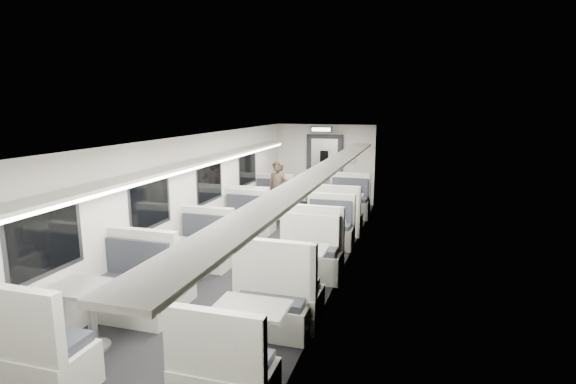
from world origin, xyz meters
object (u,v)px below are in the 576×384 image
Objects in this scene: booth_right_b at (322,240)px; exit_sign at (322,129)px; booth_right_a at (344,209)px; booth_right_c at (296,272)px; passenger at (278,193)px; booth_left_c at (182,262)px; vestibule_door at (324,170)px; booth_left_a at (262,209)px; booth_left_d at (92,317)px; booth_left_b at (230,231)px; booth_right_d at (252,334)px.

booth_right_b is 3.37× the size of exit_sign.
booth_right_a is 1.05× the size of booth_right_b.
booth_right_c is 4.42m from passenger.
booth_left_c is 6.95m from vestibule_door.
booth_left_a is 3.17m from exit_sign.
booth_right_c is at bearing -81.10° from exit_sign.
booth_right_a is (2.00, 4.51, 0.03)m from booth_left_c.
vestibule_door is 1.33m from exit_sign.
booth_left_d reaches higher than booth_right_b.
exit_sign is (1.00, 2.33, 1.90)m from booth_left_a.
passenger reaches higher than booth_left_d.
booth_right_b is (2.00, -0.12, 0.01)m from booth_left_b.
booth_right_b reaches higher than booth_left_b.
booth_right_c is at bearing -45.23° from booth_left_b.
booth_left_a is 1.01× the size of booth_right_b.
booth_right_d is (0.00, -1.93, -0.05)m from booth_right_c.
booth_left_a is 0.91× the size of booth_right_c.
booth_right_b is 1.90m from booth_right_c.
passenger is at bearing 111.41° from booth_right_c.
booth_right_a is 4.54m from booth_right_c.
exit_sign is (-1.00, 4.49, 1.91)m from booth_right_b.
booth_right_c is at bearing 47.29° from booth_left_d.
vestibule_door is at bearing 81.69° from booth_left_c.
booth_left_a reaches higher than booth_right_d.
booth_left_b is at bearing 176.70° from booth_right_b.
booth_right_c is (2.00, -4.05, 0.04)m from booth_left_a.
booth_left_d is 1.10× the size of vestibule_door.
booth_right_b is at bearing -77.44° from exit_sign.
booth_left_d is at bearing -78.97° from passenger.
booth_left_b is 1.99m from booth_left_c.
booth_right_a is 2.62m from vestibule_door.
booth_right_d is (2.00, -5.98, -0.01)m from booth_left_a.
booth_left_b is 0.88× the size of booth_right_c.
booth_left_d is 1.11× the size of booth_right_b.
vestibule_door is (1.00, 6.85, 0.67)m from booth_left_c.
booth_right_a reaches higher than booth_left_a.
passenger is (-1.61, 6.02, 0.45)m from booth_right_d.
booth_right_d is 6.25m from passenger.
booth_right_c is at bearing -0.76° from booth_left_c.
booth_left_a is at bearing -113.19° from exit_sign.
booth_left_c is at bearing -80.90° from passenger.
booth_left_c is 1.26× the size of passenger.
booth_left_c is 0.89× the size of booth_left_d.
booth_right_d is 0.99× the size of vestibule_door.
booth_right_a is at bearing 90.00° from booth_right_c.
booth_left_d is at bearing -90.00° from booth_left_a.
booth_left_b is 0.97× the size of vestibule_door.
booth_right_b is at bearing -47.10° from booth_left_a.
exit_sign is at bearing -90.00° from vestibule_door.
booth_left_d is at bearing -96.31° from vestibule_door.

